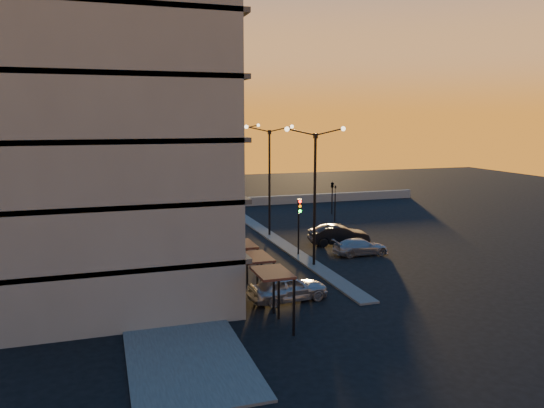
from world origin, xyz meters
The scene contains 14 objects.
ground centered at (0.00, 0.00, 0.00)m, with size 120.00×120.00×0.00m, color black.
sidewalk_west centered at (-10.50, 4.00, 0.06)m, with size 5.00×40.00×0.12m, color #444442.
median centered at (0.00, 10.00, 0.06)m, with size 1.20×36.00×0.12m, color #444442.
parapet centered at (2.00, 26.00, 0.50)m, with size 44.00×0.50×1.00m, color slate.
building centered at (-14.00, 0.03, 11.91)m, with size 14.35×17.08×25.00m.
streetlamp_near centered at (0.00, 0.00, 5.59)m, with size 4.32×0.32×9.51m.
streetlamp_mid centered at (0.00, 10.00, 5.59)m, with size 4.32×0.32×9.51m.
streetlamp_far centered at (0.00, 20.00, 5.59)m, with size 4.32×0.32×9.51m.
traffic_light_main centered at (0.00, 2.87, 2.89)m, with size 0.28×0.44×4.25m.
signal_east_a centered at (8.00, 14.00, 1.93)m, with size 0.13×0.16×3.60m.
signal_east_b centered at (9.50, 18.00, 3.10)m, with size 0.42×1.99×3.60m.
car_hatchback centered at (-4.03, -6.00, 0.76)m, with size 1.80×4.48×1.52m, color #94969B.
car_sedan centered at (4.32, 5.25, 0.79)m, with size 1.67×4.79×1.58m, color black.
car_wagon centered at (4.50, 1.80, 0.61)m, with size 1.71×4.19×1.22m, color gray.
Camera 1 is at (-13.61, -32.60, 10.02)m, focal length 35.00 mm.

